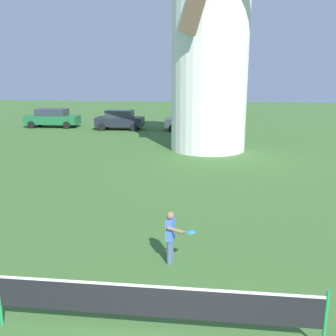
# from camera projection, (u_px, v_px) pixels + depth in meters

# --- Properties ---
(windmill) EXTENTS (7.94, 5.09, 14.18)m
(windmill) POSITION_uv_depth(u_px,v_px,m) (211.00, 27.00, 21.18)
(windmill) COLOR white
(windmill) RESTS_ON ground_plane
(tennis_net) EXTENTS (5.59, 0.06, 1.10)m
(tennis_net) POSITION_uv_depth(u_px,v_px,m) (154.00, 302.00, 6.34)
(tennis_net) COLOR #238E4C
(tennis_net) RESTS_ON ground_plane
(player_far) EXTENTS (0.72, 0.63, 1.29)m
(player_far) POSITION_uv_depth(u_px,v_px,m) (171.00, 234.00, 8.91)
(player_far) COLOR slate
(player_far) RESTS_ON ground_plane
(parked_car_green) EXTENTS (4.52, 1.97, 1.56)m
(parked_car_green) POSITION_uv_depth(u_px,v_px,m) (52.00, 118.00, 32.33)
(parked_car_green) COLOR #1E6638
(parked_car_green) RESTS_ON ground_plane
(parked_car_black) EXTENTS (3.86, 1.95, 1.56)m
(parked_car_black) POSITION_uv_depth(u_px,v_px,m) (120.00, 120.00, 30.91)
(parked_car_black) COLOR #1E232D
(parked_car_black) RESTS_ON ground_plane
(parked_car_cream) EXTENTS (4.13, 2.15, 1.56)m
(parked_car_cream) POSITION_uv_depth(u_px,v_px,m) (190.00, 120.00, 30.37)
(parked_car_cream) COLOR silver
(parked_car_cream) RESTS_ON ground_plane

